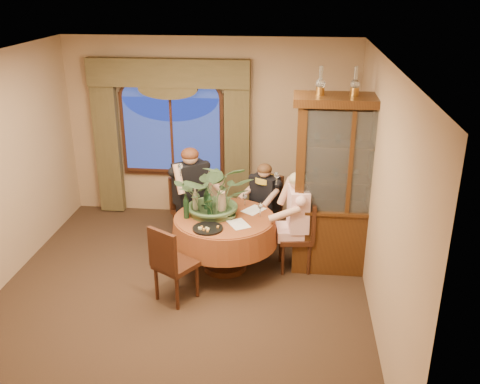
# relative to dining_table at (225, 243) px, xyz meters

# --- Properties ---
(floor) EXTENTS (5.00, 5.00, 0.00)m
(floor) POSITION_rel_dining_table_xyz_m (-0.45, -0.70, -0.38)
(floor) COLOR black
(floor) RESTS_ON ground
(wall_back) EXTENTS (4.50, 0.00, 4.50)m
(wall_back) POSITION_rel_dining_table_xyz_m (-0.45, 1.80, 1.02)
(wall_back) COLOR #9B7C5D
(wall_back) RESTS_ON ground
(wall_right) EXTENTS (0.00, 5.00, 5.00)m
(wall_right) POSITION_rel_dining_table_xyz_m (1.80, -0.70, 1.02)
(wall_right) COLOR #9B7C5D
(wall_right) RESTS_ON ground
(ceiling) EXTENTS (5.00, 5.00, 0.00)m
(ceiling) POSITION_rel_dining_table_xyz_m (-0.45, -0.70, 2.42)
(ceiling) COLOR white
(ceiling) RESTS_ON wall_back
(window) EXTENTS (1.62, 0.10, 1.32)m
(window) POSITION_rel_dining_table_xyz_m (-1.05, 1.73, 0.92)
(window) COLOR navy
(window) RESTS_ON wall_back
(arched_transom) EXTENTS (1.60, 0.06, 0.44)m
(arched_transom) POSITION_rel_dining_table_xyz_m (-1.05, 1.73, 1.71)
(arched_transom) COLOR navy
(arched_transom) RESTS_ON wall_back
(drapery_left) EXTENTS (0.38, 0.14, 2.32)m
(drapery_left) POSITION_rel_dining_table_xyz_m (-2.08, 1.68, 0.80)
(drapery_left) COLOR #453B22
(drapery_left) RESTS_ON floor
(drapery_right) EXTENTS (0.38, 0.14, 2.32)m
(drapery_right) POSITION_rel_dining_table_xyz_m (-0.02, 1.68, 0.80)
(drapery_right) COLOR #453B22
(drapery_right) RESTS_ON floor
(swag_valance) EXTENTS (2.45, 0.16, 0.42)m
(swag_valance) POSITION_rel_dining_table_xyz_m (-1.05, 1.65, 1.90)
(swag_valance) COLOR #453B22
(swag_valance) RESTS_ON wall_back
(dining_table) EXTENTS (1.58, 1.58, 0.75)m
(dining_table) POSITION_rel_dining_table_xyz_m (0.00, 0.00, 0.00)
(dining_table) COLOR maroon
(dining_table) RESTS_ON floor
(china_cabinet) EXTENTS (1.42, 0.56, 2.30)m
(china_cabinet) POSITION_rel_dining_table_xyz_m (1.53, 0.20, 0.77)
(china_cabinet) COLOR #351B0B
(china_cabinet) RESTS_ON floor
(oil_lamp_left) EXTENTS (0.11, 0.11, 0.34)m
(oil_lamp_left) POSITION_rel_dining_table_xyz_m (1.13, 0.20, 2.09)
(oil_lamp_left) COLOR #A5722D
(oil_lamp_left) RESTS_ON china_cabinet
(oil_lamp_center) EXTENTS (0.11, 0.11, 0.34)m
(oil_lamp_center) POSITION_rel_dining_table_xyz_m (1.53, 0.20, 2.09)
(oil_lamp_center) COLOR #A5722D
(oil_lamp_center) RESTS_ON china_cabinet
(oil_lamp_right) EXTENTS (0.11, 0.11, 0.34)m
(oil_lamp_right) POSITION_rel_dining_table_xyz_m (1.93, 0.20, 2.09)
(oil_lamp_right) COLOR #A5722D
(oil_lamp_right) RESTS_ON china_cabinet
(chair_right) EXTENTS (0.47, 0.47, 0.96)m
(chair_right) POSITION_rel_dining_table_xyz_m (0.91, 0.11, 0.10)
(chair_right) COLOR black
(chair_right) RESTS_ON floor
(chair_back_right) EXTENTS (0.56, 0.56, 0.96)m
(chair_back_right) POSITION_rel_dining_table_xyz_m (0.44, 0.88, 0.10)
(chair_back_right) COLOR black
(chair_back_right) RESTS_ON floor
(chair_back) EXTENTS (0.59, 0.59, 0.96)m
(chair_back) POSITION_rel_dining_table_xyz_m (-0.60, 0.71, 0.10)
(chair_back) COLOR black
(chair_back) RESTS_ON floor
(chair_front_left) EXTENTS (0.58, 0.58, 0.96)m
(chair_front_left) POSITION_rel_dining_table_xyz_m (-0.48, -0.76, 0.10)
(chair_front_left) COLOR black
(chair_front_left) RESTS_ON floor
(person_pink) EXTENTS (0.50, 0.54, 1.34)m
(person_pink) POSITION_rel_dining_table_xyz_m (0.93, 0.13, 0.30)
(person_pink) COLOR beige
(person_pink) RESTS_ON floor
(person_back) EXTENTS (0.70, 0.69, 1.44)m
(person_back) POSITION_rel_dining_table_xyz_m (-0.58, 0.72, 0.34)
(person_back) COLOR black
(person_back) RESTS_ON floor
(person_scarf) EXTENTS (0.57, 0.56, 1.21)m
(person_scarf) POSITION_rel_dining_table_xyz_m (0.47, 0.83, 0.23)
(person_scarf) COLOR black
(person_scarf) RESTS_ON floor
(stoneware_vase) EXTENTS (0.15, 0.15, 0.28)m
(stoneware_vase) POSITION_rel_dining_table_xyz_m (-0.06, 0.16, 0.51)
(stoneware_vase) COLOR #9C7B61
(stoneware_vase) RESTS_ON dining_table
(centerpiece_plant) EXTENTS (1.00, 1.11, 0.87)m
(centerpiece_plant) POSITION_rel_dining_table_xyz_m (-0.12, 0.11, 1.01)
(centerpiece_plant) COLOR #3E5C36
(centerpiece_plant) RESTS_ON dining_table
(olive_bowl) EXTENTS (0.17, 0.17, 0.05)m
(olive_bowl) POSITION_rel_dining_table_xyz_m (0.07, -0.04, 0.40)
(olive_bowl) COLOR #42522D
(olive_bowl) RESTS_ON dining_table
(cheese_platter) EXTENTS (0.37, 0.37, 0.02)m
(cheese_platter) POSITION_rel_dining_table_xyz_m (-0.15, -0.38, 0.39)
(cheese_platter) COLOR black
(cheese_platter) RESTS_ON dining_table
(wine_bottle_0) EXTENTS (0.07, 0.07, 0.33)m
(wine_bottle_0) POSITION_rel_dining_table_xyz_m (-0.25, 0.15, 0.54)
(wine_bottle_0) COLOR black
(wine_bottle_0) RESTS_ON dining_table
(wine_bottle_1) EXTENTS (0.07, 0.07, 0.33)m
(wine_bottle_1) POSITION_rel_dining_table_xyz_m (-0.39, 0.09, 0.54)
(wine_bottle_1) COLOR tan
(wine_bottle_1) RESTS_ON dining_table
(wine_bottle_2) EXTENTS (0.07, 0.07, 0.33)m
(wine_bottle_2) POSITION_rel_dining_table_xyz_m (-0.18, -0.04, 0.54)
(wine_bottle_2) COLOR black
(wine_bottle_2) RESTS_ON dining_table
(wine_bottle_3) EXTENTS (0.07, 0.07, 0.33)m
(wine_bottle_3) POSITION_rel_dining_table_xyz_m (-0.48, -0.08, 0.54)
(wine_bottle_3) COLOR black
(wine_bottle_3) RESTS_ON dining_table
(tasting_paper_0) EXTENTS (0.33, 0.37, 0.00)m
(tasting_paper_0) POSITION_rel_dining_table_xyz_m (0.20, -0.21, 0.38)
(tasting_paper_0) COLOR white
(tasting_paper_0) RESTS_ON dining_table
(tasting_paper_1) EXTENTS (0.34, 0.37, 0.00)m
(tasting_paper_1) POSITION_rel_dining_table_xyz_m (0.36, 0.24, 0.38)
(tasting_paper_1) COLOR white
(tasting_paper_1) RESTS_ON dining_table
(wine_glass_person_pink) EXTENTS (0.07, 0.07, 0.18)m
(wine_glass_person_pink) POSITION_rel_dining_table_xyz_m (0.45, 0.06, 0.46)
(wine_glass_person_pink) COLOR silver
(wine_glass_person_pink) RESTS_ON dining_table
(wine_glass_person_back) EXTENTS (0.07, 0.07, 0.18)m
(wine_glass_person_back) POSITION_rel_dining_table_xyz_m (-0.29, 0.36, 0.46)
(wine_glass_person_back) COLOR silver
(wine_glass_person_back) RESTS_ON dining_table
(wine_glass_person_scarf) EXTENTS (0.07, 0.07, 0.18)m
(wine_glass_person_scarf) POSITION_rel_dining_table_xyz_m (0.22, 0.40, 0.46)
(wine_glass_person_scarf) COLOR silver
(wine_glass_person_scarf) RESTS_ON dining_table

